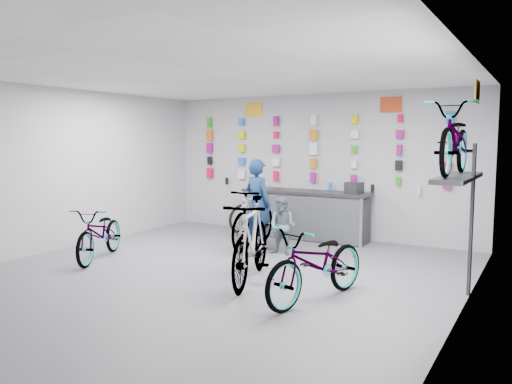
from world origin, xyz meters
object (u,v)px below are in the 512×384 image
Objects in this scene: bike_left at (100,233)px; clerk at (258,204)px; counter at (305,215)px; bike_right at (318,263)px; bike_center at (251,240)px; customer at (282,226)px; bike_service at (254,217)px.

clerk reaches higher than bike_left.
counter is 1.60× the size of clerk.
bike_left is at bearing -167.98° from bike_right.
bike_left is 0.86× the size of bike_center.
counter is 1.33× the size of bike_center.
bike_left is 3.15m from customer.
counter is 1.58m from customer.
counter is 4.05m from bike_right.
bike_service is at bearing 149.39° from bike_right.
bike_center is 2.34m from bike_service.
bike_left is 4.09m from bike_right.
bike_center is at bearing -78.07° from counter.
bike_right is (4.09, -0.16, 0.03)m from bike_left.
bike_service reaches higher than bike_right.
counter is at bearing 61.82° from bike_service.
bike_service is 0.28m from clerk.
bike_left is 1.04× the size of clerk.
bike_center reaches higher than customer.
clerk is at bearing -106.25° from counter.
customer is at bearing 11.97° from bike_left.
bike_service is (-1.17, 2.02, -0.02)m from bike_center.
clerk is (-2.24, 2.31, 0.35)m from bike_right.
customer is (0.76, -0.27, -0.07)m from bike_service.
bike_right is (1.86, -3.60, 0.01)m from counter.
bike_right is 1.81× the size of customer.
bike_right is at bearing -32.02° from bike_center.
bike_right reaches higher than bike_left.
bike_right is 3.29m from bike_service.
bike_center is 1.96× the size of customer.
bike_right is 0.96× the size of bike_service.
bike_service is at bearing 160.97° from customer.
bike_service reaches higher than counter.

